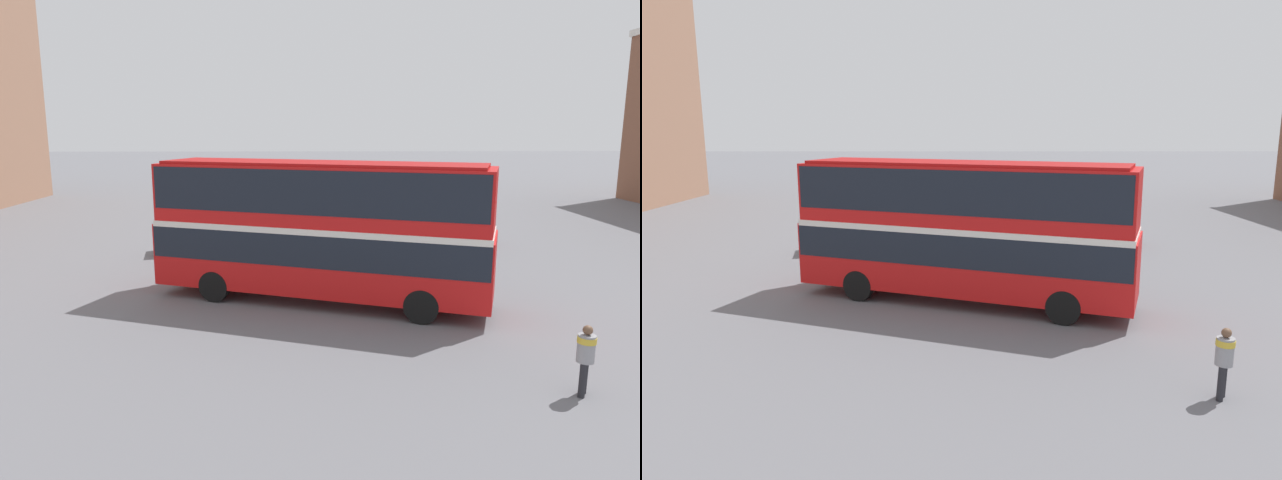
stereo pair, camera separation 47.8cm
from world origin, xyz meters
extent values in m
plane|color=slate|center=(0.00, 0.00, 0.00)|extent=(240.00, 240.00, 0.00)
cube|color=red|center=(-1.59, -0.77, 1.49)|extent=(11.35, 6.25, 2.09)
cube|color=red|center=(-1.59, -0.77, 3.55)|extent=(11.16, 6.12, 2.03)
cube|color=black|center=(-1.59, -0.77, 1.96)|extent=(11.25, 6.24, 1.03)
cube|color=black|center=(-1.59, -0.77, 3.79)|extent=(11.02, 6.09, 1.38)
cube|color=silver|center=(-1.59, -0.77, 2.56)|extent=(11.25, 6.24, 0.20)
cube|color=#A91111|center=(-1.59, -0.77, 4.61)|extent=(10.63, 5.78, 0.10)
cylinder|color=black|center=(2.16, -0.91, 0.53)|extent=(1.09, 0.64, 1.05)
cylinder|color=black|center=(1.36, -3.08, 0.53)|extent=(1.09, 0.64, 1.05)
cylinder|color=black|center=(-4.33, 1.46, 0.53)|extent=(1.09, 0.64, 1.05)
cylinder|color=black|center=(-5.12, -0.70, 0.53)|extent=(1.09, 0.64, 1.05)
cylinder|color=#232328|center=(3.88, -7.91, 0.39)|extent=(0.14, 0.14, 0.77)
cylinder|color=#232328|center=(4.01, -7.71, 0.39)|extent=(0.14, 0.14, 0.77)
cylinder|color=gray|center=(3.94, -7.81, 1.08)|extent=(0.51, 0.51, 0.61)
cylinder|color=gold|center=(3.94, -7.81, 1.28)|extent=(0.55, 0.55, 0.13)
sphere|color=brown|center=(3.94, -7.81, 1.50)|extent=(0.21, 0.21, 0.21)
cube|color=maroon|center=(4.75, 8.80, 0.60)|extent=(4.21, 2.08, 0.67)
cube|color=black|center=(4.91, 8.78, 1.19)|extent=(2.24, 1.75, 0.50)
cylinder|color=black|center=(3.42, 8.10, 0.32)|extent=(0.65, 0.27, 0.63)
cylinder|color=black|center=(3.55, 9.69, 0.32)|extent=(0.65, 0.27, 0.63)
cylinder|color=black|center=(5.95, 7.90, 0.32)|extent=(0.65, 0.27, 0.63)
cylinder|color=black|center=(6.07, 9.49, 0.32)|extent=(0.65, 0.27, 0.63)
cube|color=silver|center=(-6.64, 7.21, 0.67)|extent=(4.70, 2.67, 0.77)
cube|color=black|center=(-6.46, 7.25, 1.35)|extent=(2.58, 2.05, 0.59)
cylinder|color=black|center=(-7.81, 6.14, 0.33)|extent=(0.69, 0.35, 0.66)
cylinder|color=black|center=(-8.14, 7.73, 0.33)|extent=(0.69, 0.35, 0.66)
cylinder|color=black|center=(-5.13, 6.70, 0.33)|extent=(0.69, 0.35, 0.66)
cylinder|color=black|center=(-5.46, 8.29, 0.33)|extent=(0.69, 0.35, 0.66)
camera|label=1|loc=(-2.12, -19.20, 5.76)|focal=32.00mm
camera|label=2|loc=(-1.64, -19.21, 5.76)|focal=32.00mm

